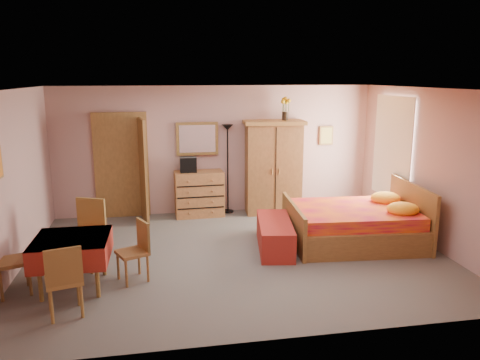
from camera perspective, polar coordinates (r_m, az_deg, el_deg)
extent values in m
plane|color=#67615A|center=(7.56, -0.35, -9.06)|extent=(6.50, 6.50, 0.00)
plane|color=brown|center=(7.03, -0.37, 11.04)|extent=(6.50, 6.50, 0.00)
cube|color=tan|center=(9.61, -2.92, 3.68)|extent=(6.50, 0.10, 2.60)
cube|color=tan|center=(4.82, 4.77, -5.49)|extent=(6.50, 0.10, 2.60)
cube|color=tan|center=(7.37, -26.11, -0.38)|extent=(0.10, 5.00, 2.60)
cube|color=tan|center=(8.37, 22.15, 1.40)|extent=(0.10, 5.00, 2.60)
cube|color=#9E6B35|center=(9.58, -14.23, 1.60)|extent=(1.06, 0.12, 2.15)
cube|color=white|center=(9.34, 18.13, 3.73)|extent=(0.08, 1.40, 1.95)
cube|color=#D8BF59|center=(10.12, 10.46, 5.36)|extent=(0.30, 0.04, 0.40)
cube|color=#A96839|center=(9.48, -4.99, -1.68)|extent=(0.98, 0.51, 0.91)
cube|color=silver|center=(9.48, -5.23, 5.04)|extent=(0.84, 0.05, 0.67)
cube|color=black|center=(9.34, -6.34, 1.88)|extent=(0.32, 0.24, 0.30)
cube|color=black|center=(9.59, -1.51, 1.34)|extent=(0.31, 0.31, 1.83)
cube|color=brown|center=(9.58, 4.08, 1.54)|extent=(1.26, 0.71, 1.91)
cube|color=gold|center=(9.51, 5.54, 8.66)|extent=(0.20, 0.20, 0.46)
cube|color=#B91235|center=(8.16, 13.65, -4.06)|extent=(2.29, 1.86, 1.00)
cube|color=maroon|center=(7.75, 4.27, -6.70)|extent=(0.74, 1.48, 0.47)
cube|color=maroon|center=(6.72, -19.66, -9.47)|extent=(0.97, 0.97, 0.71)
cube|color=#A27337|center=(6.00, -20.69, -11.25)|extent=(0.50, 0.50, 0.90)
cube|color=#AE713A|center=(7.27, -18.38, -6.39)|extent=(0.61, 0.61, 1.01)
cube|color=brown|center=(6.80, -25.98, -8.82)|extent=(0.53, 0.53, 0.91)
cube|color=#956132|center=(6.68, -13.02, -8.54)|extent=(0.51, 0.51, 0.84)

